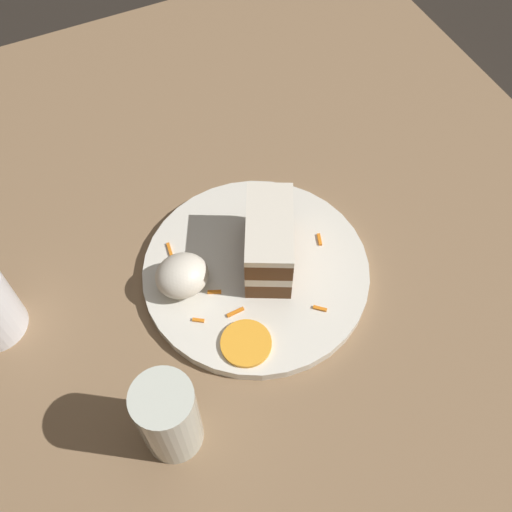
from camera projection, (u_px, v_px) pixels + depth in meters
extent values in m
plane|color=black|center=(279.00, 263.00, 0.81)|extent=(6.00, 6.00, 0.00)
cube|color=#846647|center=(279.00, 256.00, 0.80)|extent=(0.91, 1.14, 0.03)
cylinder|color=silver|center=(256.00, 271.00, 0.76)|extent=(0.29, 0.29, 0.02)
cube|color=brown|center=(269.00, 252.00, 0.75)|extent=(0.10, 0.13, 0.03)
cube|color=silver|center=(269.00, 243.00, 0.73)|extent=(0.10, 0.13, 0.01)
cube|color=brown|center=(269.00, 233.00, 0.71)|extent=(0.10, 0.13, 0.03)
cube|color=silver|center=(270.00, 223.00, 0.70)|extent=(0.10, 0.13, 0.01)
ellipsoid|color=silver|center=(182.00, 276.00, 0.72)|extent=(0.07, 0.06, 0.05)
cylinder|color=orange|center=(246.00, 343.00, 0.69)|extent=(0.06, 0.06, 0.01)
cube|color=orange|center=(198.00, 320.00, 0.71)|extent=(0.01, 0.01, 0.00)
cube|color=orange|center=(235.00, 312.00, 0.72)|extent=(0.02, 0.01, 0.00)
cube|color=orange|center=(317.00, 310.00, 0.72)|extent=(0.02, 0.01, 0.00)
cube|color=orange|center=(319.00, 239.00, 0.77)|extent=(0.01, 0.02, 0.00)
cube|color=orange|center=(214.00, 292.00, 0.73)|extent=(0.02, 0.01, 0.00)
cube|color=orange|center=(170.00, 250.00, 0.76)|extent=(0.01, 0.02, 0.00)
cylinder|color=beige|center=(169.00, 418.00, 0.60)|extent=(0.06, 0.06, 0.12)
cylinder|color=silver|center=(173.00, 429.00, 0.63)|extent=(0.06, 0.06, 0.04)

